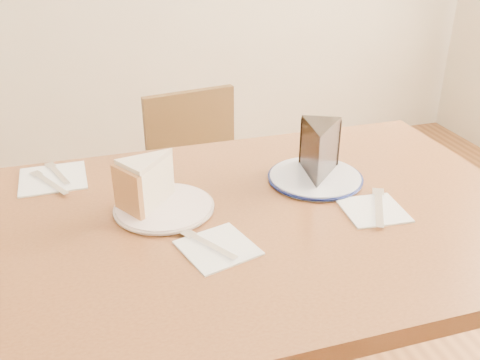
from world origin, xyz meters
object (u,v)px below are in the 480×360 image
object	(u,v)px
chair_far	(205,196)
carrot_cake	(152,182)
plate_cream	(164,208)
chocolate_cake	(319,154)
table	(257,251)
plate_navy	(315,178)

from	to	relation	value
chair_far	carrot_cake	world-z (taller)	carrot_cake
plate_cream	carrot_cake	bearing A→B (deg)	130.22
chair_far	chocolate_cake	bearing A→B (deg)	95.53
chair_far	chocolate_cake	world-z (taller)	chocolate_cake
table	chair_far	xyz separation A→B (m)	(0.04, 0.67, -0.22)
chair_far	plate_navy	size ratio (longest dim) A/B	3.59
plate_navy	carrot_cake	distance (m)	0.39
chair_far	plate_cream	distance (m)	0.72
plate_cream	carrot_cake	world-z (taller)	carrot_cake
plate_cream	plate_navy	bearing A→B (deg)	5.41
plate_cream	plate_navy	xyz separation A→B (m)	(0.37, 0.04, 0.00)
chocolate_cake	chair_far	bearing A→B (deg)	-49.43
table	carrot_cake	size ratio (longest dim) A/B	10.01
plate_navy	chocolate_cake	distance (m)	0.06
table	chair_far	size ratio (longest dim) A/B	1.54
table	chair_far	distance (m)	0.71
plate_cream	carrot_cake	xyz separation A→B (m)	(-0.02, 0.02, 0.05)
chocolate_cake	plate_navy	bearing A→B (deg)	6.51
chair_far	plate_navy	world-z (taller)	chair_far
plate_navy	chocolate_cake	xyz separation A→B (m)	(0.00, -0.00, 0.06)
plate_cream	carrot_cake	distance (m)	0.06
plate_cream	chair_far	bearing A→B (deg)	69.09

